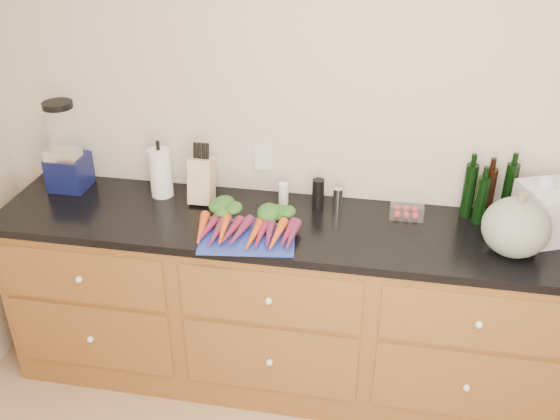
% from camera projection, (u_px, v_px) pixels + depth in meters
% --- Properties ---
extents(wall_back, '(4.10, 0.05, 2.60)m').
position_uv_depth(wall_back, '(387.00, 131.00, 2.95)').
color(wall_back, beige).
rests_on(wall_back, ground).
extents(cabinets, '(3.60, 0.64, 0.90)m').
position_uv_depth(cabinets, '(371.00, 316.00, 3.08)').
color(cabinets, brown).
rests_on(cabinets, ground).
extents(countertop, '(3.64, 0.62, 0.04)m').
position_uv_depth(countertop, '(378.00, 235.00, 2.86)').
color(countertop, black).
rests_on(countertop, cabinets).
extents(cutting_board, '(0.46, 0.37, 0.01)m').
position_uv_depth(cutting_board, '(248.00, 236.00, 2.80)').
color(cutting_board, '#2538A1').
rests_on(cutting_board, countertop).
extents(carrots, '(0.47, 0.35, 0.07)m').
position_uv_depth(carrots, '(250.00, 225.00, 2.82)').
color(carrots, '#E24D1A').
rests_on(carrots, cutting_board).
extents(squash, '(0.28, 0.28, 0.26)m').
position_uv_depth(squash, '(516.00, 227.00, 2.63)').
color(squash, slate).
rests_on(squash, countertop).
extents(blender_appliance, '(0.18, 0.18, 0.46)m').
position_uv_depth(blender_appliance, '(66.00, 151.00, 3.13)').
color(blender_appliance, '#0D1240').
rests_on(blender_appliance, countertop).
extents(paper_towel, '(0.11, 0.11, 0.25)m').
position_uv_depth(paper_towel, '(161.00, 173.00, 3.10)').
color(paper_towel, white).
rests_on(paper_towel, countertop).
extents(knife_block, '(0.11, 0.11, 0.22)m').
position_uv_depth(knife_block, '(202.00, 180.00, 3.05)').
color(knife_block, tan).
rests_on(knife_block, countertop).
extents(grinder_salt, '(0.05, 0.05, 0.11)m').
position_uv_depth(grinder_salt, '(283.00, 194.00, 3.05)').
color(grinder_salt, white).
rests_on(grinder_salt, countertop).
extents(grinder_pepper, '(0.06, 0.06, 0.14)m').
position_uv_depth(grinder_pepper, '(318.00, 193.00, 3.01)').
color(grinder_pepper, black).
rests_on(grinder_pepper, countertop).
extents(canister_chrome, '(0.05, 0.05, 0.11)m').
position_uv_depth(canister_chrome, '(338.00, 198.00, 3.01)').
color(canister_chrome, white).
rests_on(canister_chrome, countertop).
extents(tomato_box, '(0.16, 0.12, 0.07)m').
position_uv_depth(tomato_box, '(407.00, 209.00, 2.96)').
color(tomato_box, white).
rests_on(tomato_box, countertop).
extents(bottles, '(0.24, 0.12, 0.28)m').
position_uv_depth(bottles, '(487.00, 194.00, 2.89)').
color(bottles, black).
rests_on(bottles, countertop).
extents(grocery_bag, '(0.39, 0.36, 0.23)m').
position_uv_depth(grocery_bag, '(557.00, 211.00, 2.77)').
color(grocery_bag, white).
rests_on(grocery_bag, countertop).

